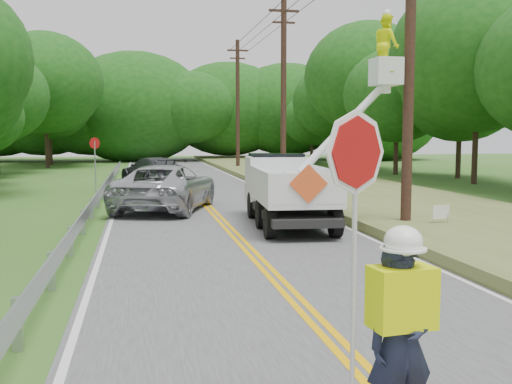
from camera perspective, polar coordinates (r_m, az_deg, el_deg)
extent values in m
plane|color=#2E5D19|center=(7.81, 8.79, -15.34)|extent=(140.00, 140.00, 0.00)
cube|color=#464548|center=(21.18, -4.16, -1.95)|extent=(7.20, 96.00, 0.02)
cube|color=#F9AF00|center=(21.17, -4.42, -1.92)|extent=(0.12, 96.00, 0.00)
cube|color=#F9AF00|center=(21.19, -3.89, -1.90)|extent=(0.12, 96.00, 0.00)
cube|color=silver|center=(21.05, -13.52, -2.10)|extent=(0.12, 96.00, 0.00)
cube|color=silver|center=(21.86, 4.86, -1.68)|extent=(0.12, 96.00, 0.00)
cube|color=#A1A5A9|center=(8.37, -21.96, -11.70)|extent=(0.12, 0.14, 0.70)
cube|color=#A1A5A9|center=(11.23, -19.07, -7.22)|extent=(0.12, 0.14, 0.70)
cube|color=#A1A5A9|center=(14.15, -17.39, -4.56)|extent=(0.12, 0.14, 0.70)
cube|color=#A1A5A9|center=(17.10, -16.29, -2.81)|extent=(0.12, 0.14, 0.70)
cube|color=#A1A5A9|center=(20.06, -15.52, -1.58)|extent=(0.12, 0.14, 0.70)
cube|color=#A1A5A9|center=(23.03, -14.95, -0.66)|extent=(0.12, 0.14, 0.70)
cube|color=#A1A5A9|center=(26.01, -14.51, 0.04)|extent=(0.12, 0.14, 0.70)
cube|color=#A1A5A9|center=(29.00, -14.16, 0.60)|extent=(0.12, 0.14, 0.70)
cube|color=#A1A5A9|center=(31.98, -13.87, 1.06)|extent=(0.12, 0.14, 0.70)
cube|color=#A1A5A9|center=(34.97, -13.64, 1.44)|extent=(0.12, 0.14, 0.70)
cube|color=#A1A5A9|center=(37.96, -13.44, 1.76)|extent=(0.12, 0.14, 0.70)
cube|color=#A1A5A9|center=(40.95, -13.27, 2.03)|extent=(0.12, 0.14, 0.70)
cube|color=#A1A5A9|center=(43.95, -13.12, 2.26)|extent=(0.12, 0.14, 0.70)
cube|color=#A1A5A9|center=(22.01, -14.88, -0.29)|extent=(0.05, 48.00, 0.34)
cylinder|color=black|center=(17.68, 14.54, 12.62)|extent=(0.30, 0.30, 10.00)
cylinder|color=black|center=(31.83, 2.66, 9.57)|extent=(0.30, 0.30, 10.00)
cube|color=black|center=(32.39, 2.69, 17.01)|extent=(1.60, 0.12, 0.12)
cube|color=black|center=(32.28, 2.69, 15.96)|extent=(1.20, 0.10, 0.10)
cylinder|color=black|center=(46.51, -1.77, 8.31)|extent=(0.30, 0.30, 10.00)
cube|color=black|center=(46.90, -1.78, 13.44)|extent=(1.60, 0.12, 0.12)
cube|color=black|center=(46.83, -1.78, 12.72)|extent=(1.20, 0.10, 0.10)
cube|color=#58602C|center=(23.11, 13.60, -1.11)|extent=(7.00, 96.00, 0.30)
cylinder|color=#332319|center=(51.92, -19.46, 4.42)|extent=(0.32, 0.32, 4.04)
ellipsoid|color=#144812|center=(52.08, -19.64, 9.85)|extent=(9.42, 9.42, 8.29)
cylinder|color=#332319|center=(56.85, -19.14, 4.13)|extent=(0.32, 0.32, 3.30)
ellipsoid|color=#144812|center=(56.91, -19.27, 8.19)|extent=(7.69, 7.69, 6.77)
cylinder|color=#332319|center=(35.32, 20.30, 4.09)|extent=(0.32, 0.32, 4.15)
ellipsoid|color=#144812|center=(35.58, 20.58, 12.29)|extent=(9.69, 9.69, 8.53)
cylinder|color=#332319|center=(39.61, 18.88, 3.64)|extent=(0.32, 0.32, 3.29)
ellipsoid|color=#144812|center=(39.70, 19.07, 9.45)|extent=(7.68, 7.68, 6.76)
cylinder|color=#332319|center=(42.14, 13.29, 3.80)|extent=(0.32, 0.32, 3.16)
ellipsoid|color=#144812|center=(42.20, 13.41, 9.05)|extent=(7.37, 7.37, 6.49)
cylinder|color=#332319|center=(47.00, 10.50, 4.62)|extent=(0.32, 0.32, 4.14)
ellipsoid|color=#144812|center=(47.19, 10.61, 10.77)|extent=(9.66, 9.66, 8.50)
cylinder|color=#332319|center=(53.59, 7.61, 4.32)|extent=(0.32, 0.32, 3.30)
ellipsoid|color=#144812|center=(53.65, 7.67, 8.63)|extent=(7.69, 7.69, 6.77)
cylinder|color=#332319|center=(57.81, 5.37, 4.00)|extent=(0.32, 0.32, 2.42)
ellipsoid|color=#144812|center=(57.80, 5.40, 6.94)|extent=(5.66, 5.66, 4.98)
ellipsoid|color=#144812|center=(64.91, -19.76, 7.66)|extent=(13.16, 9.87, 9.87)
ellipsoid|color=#144812|center=(63.50, -15.54, 7.83)|extent=(13.08, 9.81, 9.81)
ellipsoid|color=#144812|center=(63.06, -11.59, 7.94)|extent=(15.39, 11.54, 11.54)
ellipsoid|color=#144812|center=(61.51, -6.47, 8.08)|extent=(9.86, 7.40, 7.40)
ellipsoid|color=#144812|center=(65.41, -2.66, 7.96)|extent=(13.61, 10.21, 10.21)
ellipsoid|color=#144812|center=(65.87, 3.07, 7.94)|extent=(13.41, 10.06, 10.06)
ellipsoid|color=#144812|center=(66.08, 6.59, 7.90)|extent=(10.27, 7.70, 7.70)
ellipsoid|color=#144812|center=(65.77, 11.06, 7.85)|extent=(15.83, 11.87, 11.87)
imported|color=#191E33|center=(5.60, 13.74, -13.87)|extent=(0.71, 0.51, 1.82)
cube|color=#CDE003|center=(5.48, 13.84, -9.80)|extent=(0.59, 0.40, 0.55)
ellipsoid|color=white|center=(5.37, 13.97, -4.58)|extent=(0.34, 0.34, 0.27)
cylinder|color=#B7B7B7|center=(5.32, 9.32, -10.72)|extent=(0.04, 0.04, 2.54)
cylinder|color=#A10E0E|center=(5.11, 9.56, 3.78)|extent=(0.65, 0.38, 0.73)
cylinder|color=black|center=(15.68, 1.35, -2.98)|extent=(0.33, 0.87, 0.85)
cylinder|color=black|center=(16.03, 7.64, -2.84)|extent=(0.33, 0.87, 0.85)
cylinder|color=black|center=(17.42, 0.50, -2.12)|extent=(0.33, 0.87, 0.85)
cylinder|color=black|center=(17.74, 6.19, -2.01)|extent=(0.33, 0.87, 0.85)
cylinder|color=black|center=(19.60, -0.35, -1.26)|extent=(0.33, 0.87, 0.85)
cylinder|color=black|center=(19.88, 4.73, -1.18)|extent=(0.33, 0.87, 0.85)
cube|color=black|center=(17.81, 3.22, -1.76)|extent=(2.26, 5.79, 0.22)
cube|color=silver|center=(17.15, 3.59, -0.55)|extent=(2.32, 4.21, 0.20)
cube|color=silver|center=(16.95, 0.27, 0.89)|extent=(0.34, 4.07, 0.80)
cube|color=silver|center=(17.32, 6.86, 0.95)|extent=(0.34, 4.07, 0.80)
cube|color=silver|center=(15.14, 5.01, 0.31)|extent=(2.04, 0.20, 0.80)
cube|color=silver|center=(20.08, 2.02, 1.11)|extent=(2.11, 1.82, 1.60)
cube|color=black|center=(20.22, 1.94, 2.78)|extent=(1.85, 1.27, 0.66)
cube|color=silver|center=(16.16, 4.24, 0.65)|extent=(0.85, 0.85, 0.71)
cube|color=silver|center=(17.34, 12.37, 11.22)|extent=(0.75, 0.75, 0.75)
imported|color=#CDE003|center=(17.43, 12.43, 13.67)|extent=(0.62, 0.80, 1.65)
cube|color=#EF5322|center=(15.06, 5.06, 0.79)|extent=(1.00, 0.11, 1.00)
imported|color=#B5B6BE|center=(21.91, -8.62, 0.46)|extent=(4.47, 6.53, 1.66)
imported|color=#35373B|center=(33.76, -9.95, 2.07)|extent=(3.92, 5.52, 1.48)
cylinder|color=#A1A5A9|center=(28.70, -15.19, 2.30)|extent=(0.06, 0.06, 2.47)
cylinder|color=#A10E0E|center=(28.66, -15.25, 4.54)|extent=(0.48, 0.34, 0.56)
cube|color=white|center=(17.42, 17.35, -1.84)|extent=(0.55, 0.13, 0.39)
cylinder|color=#A1A5A9|center=(17.36, 16.68, -2.95)|extent=(0.02, 0.02, 0.55)
cylinder|color=#A1A5A9|center=(17.57, 17.95, -2.88)|extent=(0.02, 0.02, 0.55)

